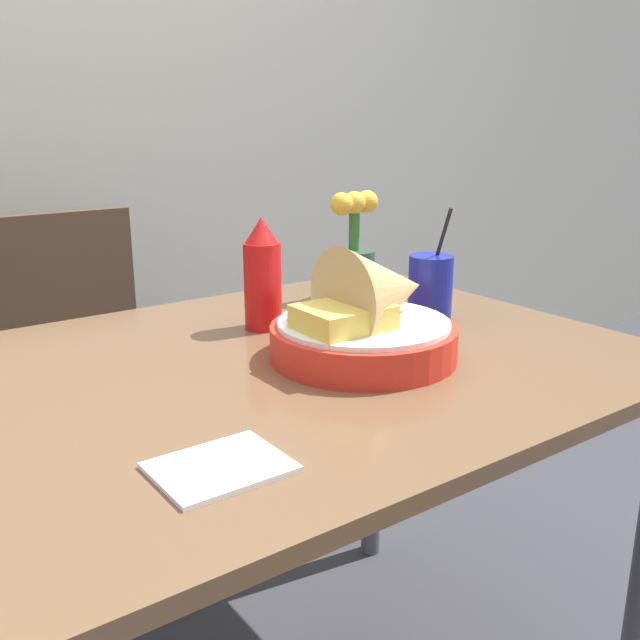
% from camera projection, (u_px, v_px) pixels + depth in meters
% --- Properties ---
extents(wall_window, '(7.00, 0.06, 2.60)m').
position_uv_depth(wall_window, '(32.00, 44.00, 1.93)').
color(wall_window, '#B7B2A3').
rests_on(wall_window, ground_plane).
extents(dining_table, '(1.11, 0.85, 0.75)m').
position_uv_depth(dining_table, '(288.00, 418.00, 1.15)').
color(dining_table, brown).
rests_on(dining_table, ground_plane).
extents(chair_far_window, '(0.40, 0.40, 0.89)m').
position_uv_depth(chair_far_window, '(72.00, 367.00, 1.73)').
color(chair_far_window, '#473323').
rests_on(chair_far_window, ground_plane).
extents(food_basket, '(0.29, 0.29, 0.18)m').
position_uv_depth(food_basket, '(370.00, 319.00, 1.11)').
color(food_basket, red).
rests_on(food_basket, dining_table).
extents(ketchup_bottle, '(0.07, 0.07, 0.20)m').
position_uv_depth(ketchup_bottle, '(262.00, 276.00, 1.26)').
color(ketchup_bottle, red).
rests_on(ketchup_bottle, dining_table).
extents(drink_cup, '(0.08, 0.08, 0.21)m').
position_uv_depth(drink_cup, '(430.00, 289.00, 1.33)').
color(drink_cup, '#192399').
rests_on(drink_cup, dining_table).
extents(flower_vase, '(0.11, 0.09, 0.22)m').
position_uv_depth(flower_vase, '(354.00, 253.00, 1.48)').
color(flower_vase, '#2D4738').
rests_on(flower_vase, dining_table).
extents(napkin, '(0.14, 0.11, 0.01)m').
position_uv_depth(napkin, '(220.00, 467.00, 0.77)').
color(napkin, white).
rests_on(napkin, dining_table).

